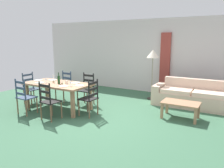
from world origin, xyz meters
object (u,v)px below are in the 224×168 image
dining_table (58,86)px  coffee_table (181,105)px  dining_chair_far_left (65,86)px  dining_chair_far_right (87,89)px  dining_chair_head_west (31,88)px  wine_glass_near_right (70,82)px  standing_lamp (153,57)px  dining_chair_near_left (25,97)px  wine_bottle (59,80)px  dining_chair_near_right (49,101)px  wine_glass_near_left (46,79)px  couch (193,97)px  dining_chair_head_east (90,98)px  coffee_cup_primary (67,82)px

dining_table → coffee_table: dining_table is taller
dining_chair_far_left → dining_chair_far_right: same height
dining_table → dining_chair_far_left: bearing=120.1°
dining_table → dining_chair_head_west: dining_chair_head_west is taller
dining_chair_far_left → wine_glass_near_right: dining_chair_far_left is taller
dining_chair_head_west → standing_lamp: 3.99m
dining_chair_near_left → wine_bottle: size_ratio=3.04×
dining_chair_near_right → coffee_table: dining_chair_near_right is taller
coffee_table → dining_table: bearing=-163.6°
dining_chair_head_west → wine_glass_near_left: size_ratio=5.96×
wine_glass_near_left → dining_chair_near_left: bearing=-99.4°
wine_bottle → wine_glass_near_left: (-0.41, -0.08, -0.01)m
dining_chair_near_right → wine_glass_near_left: bearing=139.6°
dining_chair_head_west → coffee_table: dining_chair_head_west is taller
wine_glass_near_right → couch: size_ratio=0.07×
wine_glass_near_left → couch: wine_glass_near_left is taller
dining_chair_far_right → dining_chair_head_west: same height
dining_chair_far_left → dining_chair_far_right: size_ratio=1.00×
dining_chair_far_right → wine_glass_near_left: size_ratio=5.96×
dining_table → dining_chair_near_right: dining_chair_near_right is taller
dining_chair_head_west → dining_chair_head_east: bearing=-1.2°
dining_chair_head_west → wine_bottle: (1.25, -0.06, 0.39)m
dining_chair_near_left → dining_chair_near_right: size_ratio=1.00×
dining_chair_near_left → dining_chair_near_right: bearing=1.5°
dining_chair_near_left → wine_glass_near_right: (1.02, 0.65, 0.38)m
dining_chair_far_left → dining_table: bearing=-59.9°
dining_chair_head_west → dining_chair_near_left: bearing=-47.8°
standing_lamp → dining_chair_far_left: bearing=-145.8°
dining_chair_near_right → wine_glass_near_left: dining_chair_near_right is taller
coffee_cup_primary → dining_chair_far_right: bearing=78.0°
dining_chair_head_west → wine_glass_near_left: 0.94m
wine_glass_near_left → dining_chair_near_right: bearing=-40.4°
dining_chair_head_east → couch: (2.17, 2.19, -0.19)m
wine_bottle → couch: (3.20, 2.20, -0.58)m
coffee_table → dining_chair_near_left: bearing=-154.6°
dining_chair_near_right → wine_glass_near_right: dining_chair_near_right is taller
dining_table → dining_chair_near_left: size_ratio=1.98×
dining_chair_far_right → wine_bottle: size_ratio=3.04×
coffee_table → dining_chair_near_right: bearing=-148.4°
dining_chair_near_left → dining_chair_head_west: (-0.73, 0.81, 0.00)m
dining_chair_near_left → dining_chair_head_west: same height
dining_chair_far_left → dining_chair_head_east: same height
couch → dining_chair_near_right: bearing=-134.4°
dining_table → wine_glass_near_left: (-0.32, -0.12, 0.20)m
wine_bottle → couch: bearing=34.5°
dining_chair_far_left → standing_lamp: 3.01m
dining_chair_far_right → wine_bottle: wine_bottle is taller
dining_chair_near_left → dining_chair_far_right: same height
wine_glass_near_right → dining_table: bearing=167.2°
wine_glass_near_left → coffee_table: bearing=16.9°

